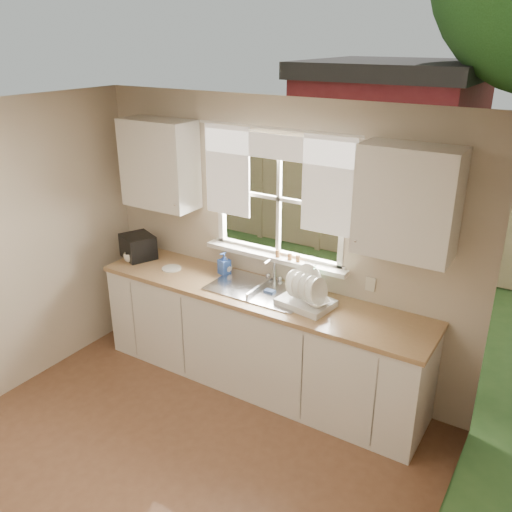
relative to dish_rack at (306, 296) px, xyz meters
The scene contains 20 objects.
ground 2.00m from the dish_rack, 105.39° to the right, with size 4.00×4.00×0.00m, color brown.
room_walls 1.82m from the dish_rack, 104.84° to the right, with size 3.62×4.02×2.50m.
ceiling 2.30m from the dish_rack, 105.39° to the right, with size 3.60×4.00×0.02m, color silver.
window 0.75m from the dish_rack, 144.77° to the left, with size 1.38×0.16×1.06m.
curtains 1.09m from the dish_rack, 149.27° to the left, with size 1.50×0.03×0.81m.
base_cabinets 0.72m from the dish_rack, behind, with size 3.00×0.62×0.87m, color silver.
countertop 0.47m from the dish_rack, behind, with size 3.04×0.65×0.04m, color #A78053.
upper_cabinet_left 1.83m from the dish_rack, behind, with size 0.70×0.33×0.80m, color silver.
upper_cabinet_right 1.11m from the dish_rack, 12.25° to the left, with size 0.70×0.33×0.80m, color silver.
wall_outlet 0.53m from the dish_rack, 36.48° to the left, with size 0.08×0.01×0.12m, color beige.
sill_jars 0.45m from the dish_rack, 139.93° to the left, with size 0.24×0.04×0.06m.
sink 0.49m from the dish_rack, behind, with size 0.88×0.52×0.40m.
dish_rack is the anchor object (origin of this frame).
bowl 0.13m from the dish_rack, 21.93° to the right, with size 0.20×0.20×0.05m, color white.
soap_bottle_a 0.16m from the dish_rack, 90.48° to the left, with size 0.11×0.11×0.29m, color #2A803E.
soap_bottle_b 0.94m from the dish_rack, 169.94° to the left, with size 0.09×0.09×0.20m, color #2F56B3.
soap_bottle_c 0.94m from the dish_rack, 168.59° to the left, with size 0.12×0.12×0.15m, color #ECEBC3.
saucer 1.40m from the dish_rack, behind, with size 0.18×0.18×0.01m, color silver.
cup 1.86m from the dish_rack, behind, with size 0.11×0.11×0.09m, color white.
black_appliance 1.86m from the dish_rack, behind, with size 0.31×0.27×0.23m, color black.
Camera 1 is at (2.19, -1.85, 2.95)m, focal length 38.00 mm.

